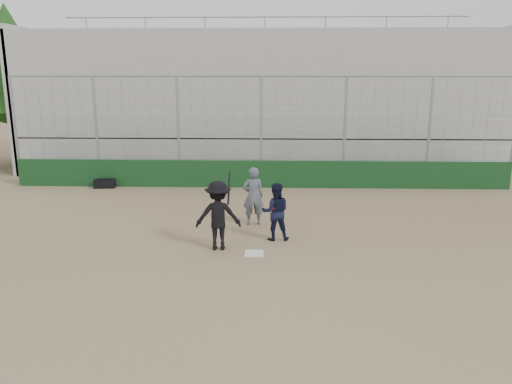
{
  "coord_description": "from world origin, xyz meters",
  "views": [
    {
      "loc": [
        0.4,
        -10.95,
        4.11
      ],
      "look_at": [
        0.0,
        1.4,
        1.15
      ],
      "focal_mm": 35.0,
      "sensor_mm": 36.0,
      "label": 1
    }
  ],
  "objects_px": {
    "catcher_crouched": "(275,221)",
    "umpire": "(253,199)",
    "equipment_bag": "(105,184)",
    "batter_at_plate": "(218,215)"
  },
  "relations": [
    {
      "from": "umpire",
      "to": "equipment_bag",
      "type": "xyz_separation_m",
      "value": [
        -5.61,
        4.33,
        -0.57
      ]
    },
    {
      "from": "catcher_crouched",
      "to": "umpire",
      "type": "xyz_separation_m",
      "value": [
        -0.61,
        1.32,
        0.23
      ]
    },
    {
      "from": "catcher_crouched",
      "to": "equipment_bag",
      "type": "relative_size",
      "value": 1.3
    },
    {
      "from": "batter_at_plate",
      "to": "catcher_crouched",
      "type": "bearing_deg",
      "value": 26.56
    },
    {
      "from": "catcher_crouched",
      "to": "umpire",
      "type": "height_order",
      "value": "umpire"
    },
    {
      "from": "batter_at_plate",
      "to": "umpire",
      "type": "distance_m",
      "value": 2.14
    },
    {
      "from": "batter_at_plate",
      "to": "catcher_crouched",
      "type": "relative_size",
      "value": 1.8
    },
    {
      "from": "equipment_bag",
      "to": "catcher_crouched",
      "type": "bearing_deg",
      "value": -42.25
    },
    {
      "from": "batter_at_plate",
      "to": "equipment_bag",
      "type": "relative_size",
      "value": 2.33
    },
    {
      "from": "catcher_crouched",
      "to": "batter_at_plate",
      "type": "bearing_deg",
      "value": -153.44
    }
  ]
}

